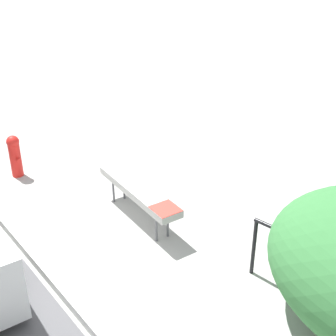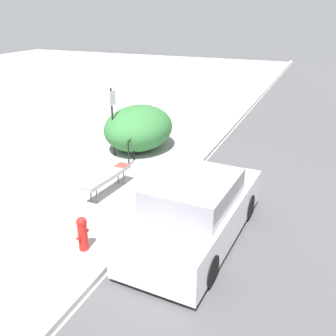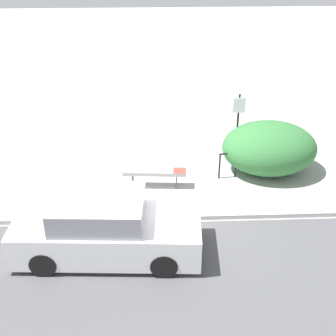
# 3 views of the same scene
# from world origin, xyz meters

# --- Properties ---
(ground_plane) EXTENTS (60.00, 60.00, 0.00)m
(ground_plane) POSITION_xyz_m (0.00, 0.00, 0.00)
(ground_plane) COLOR #9E9E99
(curb) EXTENTS (60.00, 0.20, 0.13)m
(curb) POSITION_xyz_m (0.00, 0.00, 0.07)
(curb) COLOR #B7B7B2
(curb) RESTS_ON ground_plane
(bench) EXTENTS (1.82, 0.48, 0.55)m
(bench) POSITION_xyz_m (0.02, 1.64, 0.48)
(bench) COLOR #515156
(bench) RESTS_ON ground_plane
(bike_rack) EXTENTS (0.55, 0.13, 0.83)m
(bike_rack) POSITION_xyz_m (2.18, 2.08, 0.50)
(bike_rack) COLOR black
(bike_rack) RESTS_ON ground_plane
(fire_hydrant) EXTENTS (0.36, 0.22, 0.77)m
(fire_hydrant) POSITION_xyz_m (-2.46, 0.74, 0.41)
(fire_hydrant) COLOR red
(fire_hydrant) RESTS_ON ground_plane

